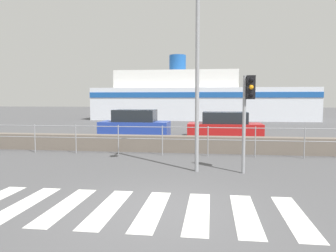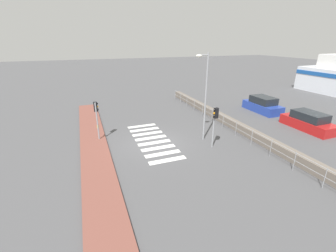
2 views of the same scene
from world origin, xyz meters
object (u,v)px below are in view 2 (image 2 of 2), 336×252
traffic_light_far (215,119)px  parked_car_red (308,122)px  traffic_light_near (96,113)px  streetlamp (204,89)px  parked_car_blue (263,105)px

traffic_light_far → parked_car_red: traffic_light_far is taller
traffic_light_near → parked_car_red: size_ratio=0.69×
traffic_light_far → streetlamp: streetlamp is taller
traffic_light_near → parked_car_red: traffic_light_near is taller
traffic_light_far → parked_car_red: 9.34m
streetlamp → parked_car_red: (1.19, 9.29, -3.18)m
traffic_light_far → streetlamp: (-1.48, -0.07, 1.70)m
traffic_light_far → parked_car_blue: bearing=121.0°
traffic_light_near → streetlamp: (2.63, 7.07, 1.73)m
parked_car_blue → parked_car_red: bearing=0.0°
traffic_light_near → streetlamp: size_ratio=0.46×
traffic_light_near → parked_car_blue: 16.49m
parked_car_blue → parked_car_red: 5.25m
parked_car_red → traffic_light_near: bearing=-103.1°
streetlamp → parked_car_blue: size_ratio=1.52×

